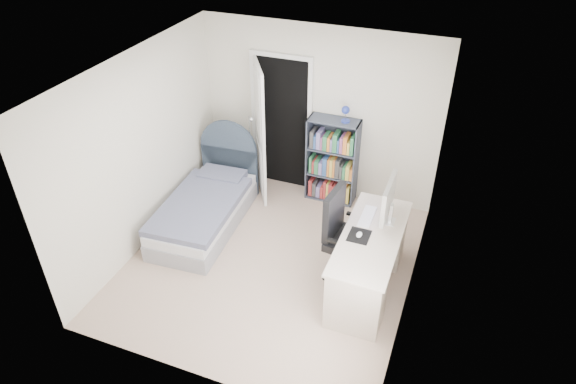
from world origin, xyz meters
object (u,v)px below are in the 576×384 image
(nightstand, at_px, (222,161))
(desk, at_px, (369,259))
(office_chair, at_px, (344,232))
(bed, at_px, (207,207))
(floor_lamp, at_px, (252,161))
(bookcase, at_px, (333,164))

(nightstand, relative_size, desk, 0.34)
(nightstand, height_order, office_chair, office_chair)
(desk, xyz_separation_m, office_chair, (-0.34, 0.09, 0.23))
(bed, distance_m, floor_lamp, 1.03)
(desk, relative_size, office_chair, 1.35)
(desk, bearing_deg, bed, 169.43)
(bed, distance_m, bookcase, 1.88)
(bed, xyz_separation_m, office_chair, (2.02, -0.35, 0.39))
(bookcase, xyz_separation_m, desk, (0.94, -1.63, -0.16))
(bed, height_order, bookcase, bookcase)
(floor_lamp, distance_m, desk, 2.55)
(bed, relative_size, office_chair, 1.63)
(nightstand, height_order, floor_lamp, floor_lamp)
(bookcase, xyz_separation_m, office_chair, (0.60, -1.54, 0.07))
(bed, height_order, floor_lamp, floor_lamp)
(desk, bearing_deg, bookcase, 119.98)
(nightstand, bearing_deg, floor_lamp, -5.57)
(bed, bearing_deg, floor_lamp, 75.62)
(nightstand, bearing_deg, bed, -74.69)
(floor_lamp, xyz_separation_m, bookcase, (1.17, 0.22, 0.08))
(nightstand, relative_size, office_chair, 0.46)
(nightstand, xyz_separation_m, desk, (2.65, -1.47, 0.07))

